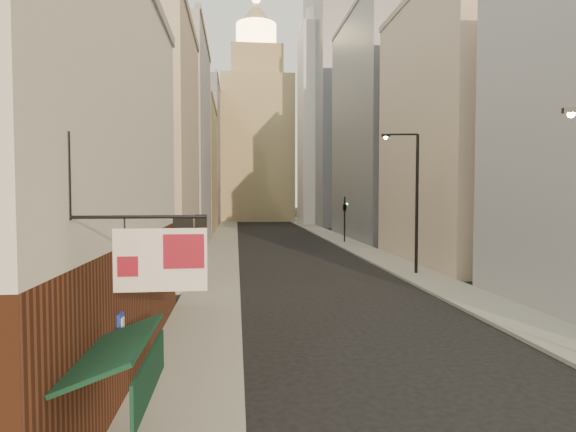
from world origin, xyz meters
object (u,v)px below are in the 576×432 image
(streetlamp_mid, at_px, (413,195))
(clock_tower, at_px, (257,133))
(traffic_light_right, at_px, (345,207))
(white_tower, at_px, (323,118))

(streetlamp_mid, bearing_deg, clock_tower, 106.60)
(traffic_light_right, bearing_deg, streetlamp_mid, 113.55)
(streetlamp_mid, distance_m, traffic_light_right, 20.42)
(clock_tower, relative_size, white_tower, 1.08)
(clock_tower, height_order, streetlamp_mid, clock_tower)
(clock_tower, xyz_separation_m, streetlamp_mid, (7.23, -67.40, -12.38))
(clock_tower, bearing_deg, white_tower, -51.84)
(clock_tower, bearing_deg, traffic_light_right, -81.07)
(white_tower, bearing_deg, clock_tower, 128.16)
(white_tower, bearing_deg, streetlamp_mid, -94.04)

